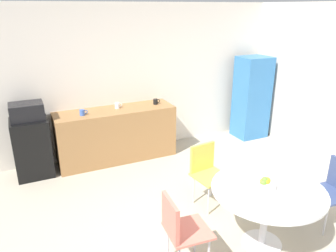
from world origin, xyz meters
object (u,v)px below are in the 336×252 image
mug_green (117,105)px  chair_navy (335,186)px  locker_cabinet (252,98)px  mini_fridge (32,148)px  microwave (27,112)px  mug_red (156,102)px  chair_yellow (206,168)px  fruit_bowl (264,184)px  round_table (267,198)px  mug_white (82,112)px  chair_coral (179,226)px

mug_green → chair_navy: bearing=-58.7°
chair_navy → locker_cabinet: bearing=71.3°
mini_fridge → microwave: size_ratio=1.91×
mini_fridge → mug_red: mug_red is taller
locker_cabinet → chair_yellow: 2.73m
chair_navy → chair_yellow: same height
mini_fridge → fruit_bowl: bearing=-52.6°
round_table → chair_yellow: bearing=97.9°
round_table → mini_fridge: bearing=127.6°
chair_yellow → mug_white: size_ratio=6.43×
chair_coral → mug_red: mug_red is taller
microwave → mug_green: size_ratio=3.72×
mini_fridge → chair_navy: size_ratio=1.11×
locker_cabinet → fruit_bowl: 3.36m
chair_coral → fruit_bowl: bearing=-2.7°
locker_cabinet → chair_coral: 3.99m
mug_white → mug_red: 1.30m
chair_coral → mug_white: mug_white is taller
round_table → chair_coral: chair_coral is taller
microwave → chair_yellow: size_ratio=0.58×
mug_red → microwave: bearing=-179.8°
chair_coral → mug_green: mug_green is taller
microwave → chair_navy: 4.33m
fruit_bowl → mug_white: bearing=116.3°
fruit_bowl → mug_white: size_ratio=2.04×
chair_coral → mug_green: 2.86m
mug_white → mug_green: (0.62, 0.14, 0.00)m
microwave → chair_coral: size_ratio=0.58×
mug_white → locker_cabinet: bearing=-0.4°
locker_cabinet → chair_yellow: size_ratio=1.95×
chair_yellow → chair_coral: bearing=-133.3°
microwave → mug_green: bearing=2.5°
mini_fridge → chair_navy: (3.20, -2.87, 0.06)m
microwave → mug_red: 2.10m
microwave → chair_navy: size_ratio=0.58×
locker_cabinet → chair_navy: bearing=-108.7°
locker_cabinet → round_table: size_ratio=1.35×
chair_navy → round_table: bearing=177.9°
locker_cabinet → chair_coral: (-2.97, -2.65, -0.29)m
chair_yellow → round_table: bearing=-82.1°
mug_green → mug_red: size_ratio=1.00×
mini_fridge → locker_cabinet: locker_cabinet is taller
round_table → chair_navy: chair_navy is taller
locker_cabinet → round_table: locker_cabinet is taller
microwave → fruit_bowl: microwave is taller
locker_cabinet → chair_navy: locker_cabinet is taller
chair_coral → locker_cabinet: bearing=41.8°
microwave → chair_navy: microwave is taller
microwave → chair_coral: microwave is taller
chair_yellow → mug_green: bearing=108.3°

